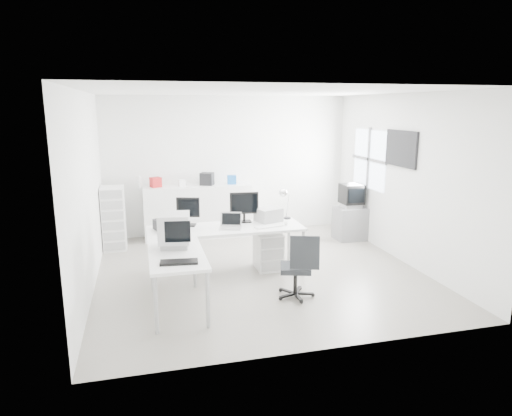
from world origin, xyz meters
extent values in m
cube|color=#B2ADA0|center=(0.00, 0.00, 0.00)|extent=(5.00, 5.00, 0.01)
cube|color=white|center=(0.00, 0.00, 2.80)|extent=(5.00, 5.00, 0.01)
cube|color=silver|center=(0.00, 2.50, 1.40)|extent=(5.00, 0.02, 2.80)
cube|color=silver|center=(-2.50, 0.00, 1.40)|extent=(0.02, 5.00, 2.80)
cube|color=silver|center=(2.50, 0.00, 1.40)|extent=(0.02, 5.00, 2.80)
cube|color=white|center=(0.18, 0.12, 0.30)|extent=(0.40, 0.50, 0.60)
cube|color=black|center=(-1.37, 0.17, 0.83)|extent=(0.51, 0.45, 0.15)
cube|color=white|center=(0.13, -0.08, 0.76)|extent=(0.47, 0.23, 0.02)
sphere|color=white|center=(0.43, -0.03, 0.78)|extent=(0.06, 0.06, 0.06)
cube|color=#9F9F9F|center=(0.23, 0.29, 0.86)|extent=(0.47, 0.43, 0.22)
cube|color=black|center=(-1.37, -1.43, 0.76)|extent=(0.47, 0.23, 0.03)
cube|color=slate|center=(2.22, 1.34, 0.32)|extent=(0.59, 0.49, 0.65)
cube|color=white|center=(-0.69, 2.24, 0.53)|extent=(2.11, 0.53, 1.06)
cube|color=#AD181B|center=(-1.49, 2.24, 1.15)|extent=(0.24, 0.23, 0.19)
cube|color=white|center=(-0.99, 2.24, 1.12)|extent=(0.15, 0.14, 0.13)
cube|color=black|center=(-0.49, 2.24, 1.18)|extent=(0.31, 0.30, 0.25)
cube|color=#185CAD|center=(0.01, 2.24, 1.15)|extent=(0.20, 0.18, 0.18)
cylinder|color=white|center=(-1.79, 2.28, 1.17)|extent=(0.07, 0.07, 0.22)
cube|color=white|center=(-2.28, 1.82, 0.58)|extent=(0.41, 0.49, 1.17)
camera|label=1|loc=(-1.75, -6.68, 2.58)|focal=32.00mm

